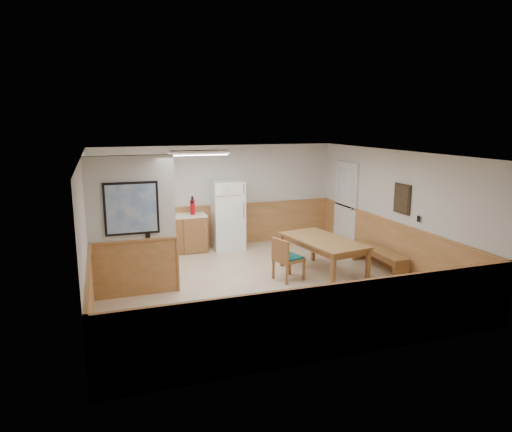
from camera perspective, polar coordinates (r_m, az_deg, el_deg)
name	(u,v)px	position (r m, az deg, el deg)	size (l,w,h in m)	color
ground	(257,284)	(8.87, 0.14, -8.48)	(6.00, 6.00, 0.00)	tan
ceiling	(257,153)	(8.34, 0.15, 7.85)	(6.00, 6.00, 0.02)	white
back_wall	(218,196)	(11.35, -4.81, 2.49)	(6.00, 0.02, 2.50)	silver
right_wall	(393,211)	(9.89, 16.81, 0.66)	(0.02, 6.00, 2.50)	silver
left_wall	(87,233)	(8.08, -20.42, -2.01)	(0.02, 6.00, 2.50)	silver
wainscot_back	(218,226)	(11.47, -4.72, -1.22)	(6.00, 0.04, 1.00)	#C67B4F
wainscot_right	(390,245)	(10.05, 16.46, -3.55)	(0.04, 6.00, 1.00)	#C67B4F
wainscot_left	(91,276)	(8.28, -19.91, -7.05)	(0.04, 6.00, 1.00)	#C67B4F
partition_wall	(132,228)	(8.28, -15.20, -1.48)	(1.50, 0.20, 2.50)	silver
kitchen_counter	(172,234)	(10.97, -10.46, -2.19)	(2.20, 0.61, 1.00)	#915D33
exterior_door	(345,205)	(11.48, 11.11, 1.41)	(0.07, 1.02, 2.15)	silver
kitchen_window	(130,188)	(10.97, -15.52, 3.37)	(0.80, 0.04, 1.00)	silver
wall_painting	(402,199)	(9.58, 17.78, 2.07)	(0.04, 0.50, 0.60)	#302013
fluorescent_fixture	(199,153)	(9.38, -7.15, 7.86)	(1.20, 0.30, 0.09)	silver
refrigerator	(228,215)	(11.11, -3.55, 0.14)	(0.77, 0.74, 1.67)	white
dining_table	(323,243)	(9.28, 8.35, -3.42)	(1.25, 2.02, 0.75)	olive
dining_bench	(379,254)	(9.91, 15.13, -4.61)	(0.38, 1.64, 0.45)	olive
dining_chair	(285,256)	(8.92, 3.64, -5.05)	(0.78, 0.63, 0.85)	olive
fire_extinguisher	(193,207)	(10.87, -7.94, 1.17)	(0.14, 0.14, 0.44)	#AD0911
soap_bottle	(127,214)	(10.76, -15.82, 0.27)	(0.07, 0.07, 0.22)	green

